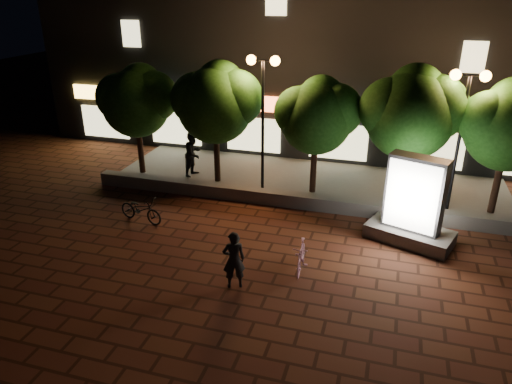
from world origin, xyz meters
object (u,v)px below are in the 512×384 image
at_px(scooter_pink, 301,256).
at_px(scooter_parked, 141,209).
at_px(tree_mid, 318,113).
at_px(tree_far_right, 512,122).
at_px(tree_left, 217,100).
at_px(pedestrian, 193,154).
at_px(tree_right, 412,110).
at_px(ad_kiosk, 413,208).
at_px(street_lamp_right, 465,106).
at_px(street_lamp_left, 263,90).
at_px(tree_far_left, 137,99).
at_px(rider, 234,260).

bearing_deg(scooter_pink, scooter_parked, 162.54).
relative_size(tree_mid, tree_far_right, 0.95).
bearing_deg(tree_left, tree_far_right, -0.00).
bearing_deg(pedestrian, tree_left, -90.92).
relative_size(tree_right, ad_kiosk, 1.73).
bearing_deg(ad_kiosk, tree_right, 96.08).
relative_size(tree_mid, street_lamp_right, 0.90).
height_order(tree_mid, tree_far_right, tree_far_right).
bearing_deg(tree_left, tree_right, 0.00).
bearing_deg(scooter_parked, ad_kiosk, -70.37).
bearing_deg(street_lamp_right, tree_mid, 176.96).
bearing_deg(tree_right, street_lamp_left, -177.19).
height_order(street_lamp_right, pedestrian, street_lamp_right).
bearing_deg(scooter_parked, tree_far_left, 39.28).
xyz_separation_m(tree_right, street_lamp_right, (1.64, -0.26, 0.33)).
height_order(street_lamp_left, scooter_pink, street_lamp_left).
height_order(tree_mid, pedestrian, tree_mid).
bearing_deg(tree_mid, pedestrian, 177.16).
relative_size(street_lamp_left, rider, 3.09).
bearing_deg(tree_far_left, street_lamp_right, -1.21).
relative_size(tree_far_left, street_lamp_left, 0.89).
distance_m(street_lamp_left, pedestrian, 4.40).
relative_size(tree_far_left, tree_mid, 1.03).
height_order(ad_kiosk, scooter_parked, ad_kiosk).
height_order(street_lamp_left, scooter_parked, street_lamp_left).
xyz_separation_m(tree_mid, tree_right, (3.31, 0.00, 0.35)).
xyz_separation_m(tree_mid, tree_far_right, (6.50, 0.00, 0.15)).
bearing_deg(ad_kiosk, rider, -138.71).
relative_size(street_lamp_left, ad_kiosk, 1.77).
relative_size(ad_kiosk, scooter_pink, 1.99).
bearing_deg(tree_far_right, scooter_pink, -136.40).
height_order(tree_far_right, street_lamp_left, street_lamp_left).
bearing_deg(tree_mid, tree_far_right, 0.00).
height_order(tree_far_right, scooter_pink, tree_far_right).
distance_m(tree_far_right, scooter_pink, 8.64).
bearing_deg(tree_right, tree_far_left, -180.00).
distance_m(tree_far_left, pedestrian, 3.20).
bearing_deg(scooter_parked, street_lamp_left, -28.11).
relative_size(tree_right, pedestrian, 2.63).
bearing_deg(tree_far_right, tree_left, 180.00).
height_order(scooter_pink, pedestrian, pedestrian).
xyz_separation_m(scooter_parked, pedestrian, (0.08, 4.44, 0.58)).
bearing_deg(tree_right, scooter_pink, -115.62).
distance_m(tree_right, street_lamp_left, 5.38).
distance_m(tree_far_right, scooter_parked, 12.87).
relative_size(tree_left, ad_kiosk, 1.67).
relative_size(tree_right, scooter_parked, 2.89).
bearing_deg(rider, tree_right, -147.13).
bearing_deg(tree_right, pedestrian, 178.26).
height_order(tree_far_left, rider, tree_far_left).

